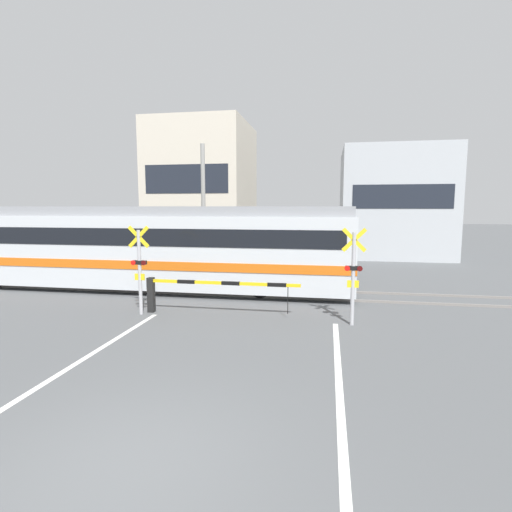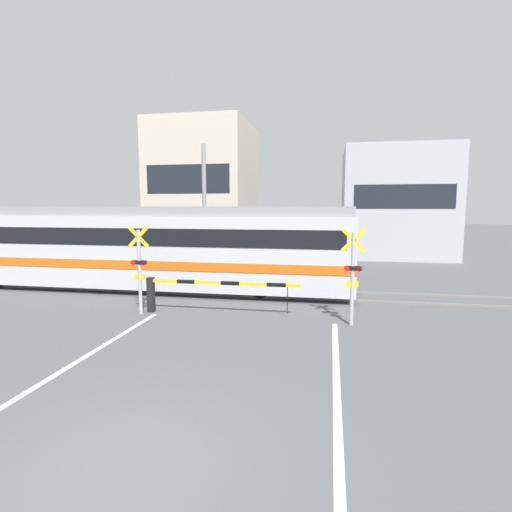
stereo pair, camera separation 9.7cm
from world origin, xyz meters
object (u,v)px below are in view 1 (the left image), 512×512
at_px(commuter_train, 128,245).
at_px(crossing_barrier_near, 193,288).
at_px(crossing_barrier_far, 308,264).
at_px(crossing_signal_right, 353,272).
at_px(pedestrian, 287,254).
at_px(crossing_signal_left, 140,266).

xyz_separation_m(commuter_train, crossing_barrier_near, (3.83, -3.28, -0.97)).
relative_size(crossing_barrier_far, crossing_signal_right, 1.75).
distance_m(crossing_barrier_near, pedestrian, 8.30).
height_order(commuter_train, crossing_signal_left, commuter_train).
bearing_deg(pedestrian, commuter_train, -141.37).
bearing_deg(crossing_signal_right, pedestrian, 107.92).
relative_size(crossing_barrier_far, crossing_signal_left, 1.75).
relative_size(crossing_barrier_near, crossing_signal_left, 1.75).
xyz_separation_m(crossing_signal_right, pedestrian, (-2.70, 8.34, -0.51)).
bearing_deg(crossing_signal_right, crossing_signal_left, 180.00).
bearing_deg(crossing_barrier_far, crossing_signal_right, -76.01).
relative_size(crossing_signal_right, pedestrian, 1.59).
bearing_deg(commuter_train, crossing_barrier_far, 21.17).
bearing_deg(crossing_barrier_far, crossing_signal_left, -127.23).
height_order(crossing_barrier_far, pedestrian, pedestrian).
xyz_separation_m(crossing_barrier_near, crossing_signal_left, (-1.58, -0.31, 0.70)).
distance_m(crossing_barrier_near, crossing_signal_right, 4.86).
height_order(crossing_barrier_near, crossing_signal_left, crossing_signal_left).
bearing_deg(crossing_signal_right, crossing_barrier_far, 103.99).
relative_size(commuter_train, crossing_signal_left, 6.49).
distance_m(commuter_train, pedestrian, 7.64).
bearing_deg(crossing_barrier_far, pedestrian, 119.10).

